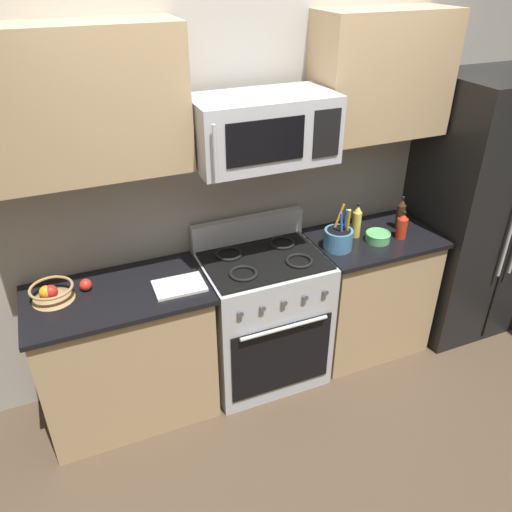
% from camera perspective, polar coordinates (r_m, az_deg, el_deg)
% --- Properties ---
extents(ground_plane, '(16.00, 16.00, 0.00)m').
position_cam_1_polar(ground_plane, '(3.34, 5.00, -19.01)').
color(ground_plane, '#473828').
extents(wall_back, '(8.00, 0.10, 2.60)m').
position_cam_1_polar(wall_back, '(3.28, -1.63, 8.36)').
color(wall_back, '#9E998E').
rests_on(wall_back, ground).
extents(counter_left, '(1.02, 0.58, 0.91)m').
position_cam_1_polar(counter_left, '(3.24, -14.24, -10.61)').
color(counter_left, tan).
rests_on(counter_left, ground).
extents(range_oven, '(0.76, 0.62, 1.09)m').
position_cam_1_polar(range_oven, '(3.40, 0.79, -6.79)').
color(range_oven, '#B2B5BA').
rests_on(range_oven, ground).
extents(counter_right, '(0.84, 0.58, 0.91)m').
position_cam_1_polar(counter_right, '(3.75, 12.26, -3.95)').
color(counter_right, tan).
rests_on(counter_right, ground).
extents(refrigerator, '(0.83, 0.69, 1.90)m').
position_cam_1_polar(refrigerator, '(4.02, 23.39, 4.67)').
color(refrigerator, black).
rests_on(refrigerator, ground).
extents(microwave, '(0.78, 0.44, 0.36)m').
position_cam_1_polar(microwave, '(2.84, 0.76, 13.95)').
color(microwave, '#B2B5BA').
extents(upper_cabinets_left, '(1.01, 0.34, 0.72)m').
position_cam_1_polar(upper_cabinets_left, '(2.69, -19.00, 15.73)').
color(upper_cabinets_left, tan).
extents(upper_cabinets_right, '(0.83, 0.34, 0.72)m').
position_cam_1_polar(upper_cabinets_right, '(3.29, 13.86, 18.98)').
color(upper_cabinets_right, tan).
extents(utensil_crock, '(0.18, 0.18, 0.29)m').
position_cam_1_polar(utensil_crock, '(3.29, 9.18, 1.97)').
color(utensil_crock, teal).
rests_on(utensil_crock, counter_right).
extents(fruit_basket, '(0.24, 0.24, 0.10)m').
position_cam_1_polar(fruit_basket, '(3.00, -21.82, -3.78)').
color(fruit_basket, '#9E7A4C').
rests_on(fruit_basket, counter_left).
extents(apple_loose, '(0.07, 0.07, 0.07)m').
position_cam_1_polar(apple_loose, '(3.02, -18.44, -3.06)').
color(apple_loose, red).
rests_on(apple_loose, counter_left).
extents(cutting_board, '(0.29, 0.21, 0.02)m').
position_cam_1_polar(cutting_board, '(2.94, -8.55, -3.32)').
color(cutting_board, silver).
rests_on(cutting_board, counter_left).
extents(bottle_oil, '(0.06, 0.06, 0.24)m').
position_cam_1_polar(bottle_oil, '(3.44, 11.16, 3.81)').
color(bottle_oil, gold).
rests_on(bottle_oil, counter_right).
extents(bottle_soy, '(0.06, 0.06, 0.24)m').
position_cam_1_polar(bottle_soy, '(3.62, 15.80, 4.53)').
color(bottle_soy, '#382314').
rests_on(bottle_soy, counter_right).
extents(bottle_hot_sauce, '(0.07, 0.07, 0.19)m').
position_cam_1_polar(bottle_hot_sauce, '(3.50, 15.96, 3.25)').
color(bottle_hot_sauce, red).
rests_on(bottle_hot_sauce, counter_right).
extents(prep_bowl, '(0.16, 0.16, 0.06)m').
position_cam_1_polar(prep_bowl, '(3.45, 13.43, 2.12)').
color(prep_bowl, '#59AD66').
rests_on(prep_bowl, counter_right).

